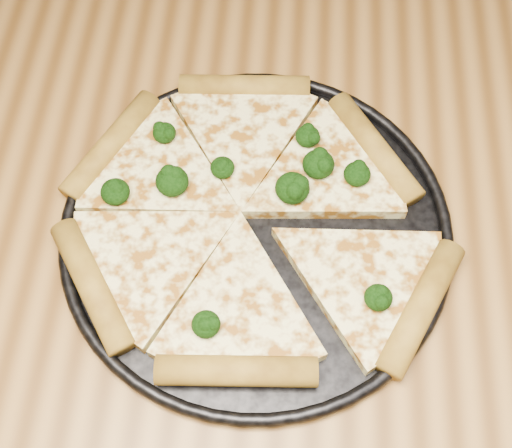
{
  "coord_description": "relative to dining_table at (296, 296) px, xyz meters",
  "views": [
    {
      "loc": [
        -0.02,
        -0.28,
        1.35
      ],
      "look_at": [
        -0.05,
        0.03,
        0.77
      ],
      "focal_mm": 47.47,
      "sensor_mm": 36.0,
      "label": 1
    }
  ],
  "objects": [
    {
      "name": "ground",
      "position": [
        0.0,
        0.0,
        -0.66
      ],
      "size": [
        4.0,
        4.0,
        0.0
      ],
      "primitive_type": "plane",
      "color": "brown",
      "rests_on": "ground"
    },
    {
      "name": "pizza_pan",
      "position": [
        -0.05,
        0.03,
        0.1
      ],
      "size": [
        0.39,
        0.39,
        0.02
      ],
      "color": "black",
      "rests_on": "dining_table"
    },
    {
      "name": "pizza",
      "position": [
        -0.06,
        0.04,
        0.11
      ],
      "size": [
        0.4,
        0.35,
        0.03
      ],
      "rotation": [
        0.0,
        0.0,
        0.06
      ],
      "color": "#F6E996",
      "rests_on": "pizza_pan"
    },
    {
      "name": "dining_table",
      "position": [
        0.0,
        0.0,
        0.0
      ],
      "size": [
        1.2,
        0.9,
        0.75
      ],
      "color": "olive",
      "rests_on": "ground"
    },
    {
      "name": "broccoli_florets",
      "position": [
        -0.05,
        0.06,
        0.12
      ],
      "size": [
        0.28,
        0.23,
        0.03
      ],
      "color": "black",
      "rests_on": "pizza"
    }
  ]
}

